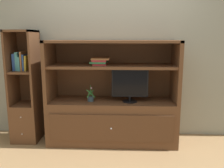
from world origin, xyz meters
TOP-DOWN VIEW (x-y plane):
  - ground_plane at (0.00, 0.00)m, footprint 8.00×8.00m
  - painted_rear_wall at (0.00, 0.75)m, footprint 6.00×0.10m
  - media_console at (0.00, 0.41)m, footprint 1.84×0.61m
  - tv_monitor at (0.25, 0.33)m, footprint 0.51×0.21m
  - potted_plant at (-0.30, 0.34)m, footprint 0.12×0.15m
  - magazine_stack at (-0.17, 0.40)m, footprint 0.27×0.31m
  - bookshelf_tall at (-1.27, 0.41)m, footprint 0.38×0.43m
  - upright_book_row at (-1.31, 0.40)m, footprint 0.21×0.18m

SIDE VIEW (x-z plane):
  - ground_plane at x=0.00m, z-range 0.00..0.00m
  - media_console at x=0.00m, z-range -0.27..1.21m
  - bookshelf_tall at x=-1.27m, z-range -0.25..1.36m
  - potted_plant at x=-0.30m, z-range 0.55..0.78m
  - tv_monitor at x=0.25m, z-range 0.64..1.10m
  - upright_book_row at x=-1.31m, z-range 1.03..1.31m
  - magazine_stack at x=-0.17m, z-range 1.14..1.24m
  - painted_rear_wall at x=0.00m, z-range 0.00..2.80m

